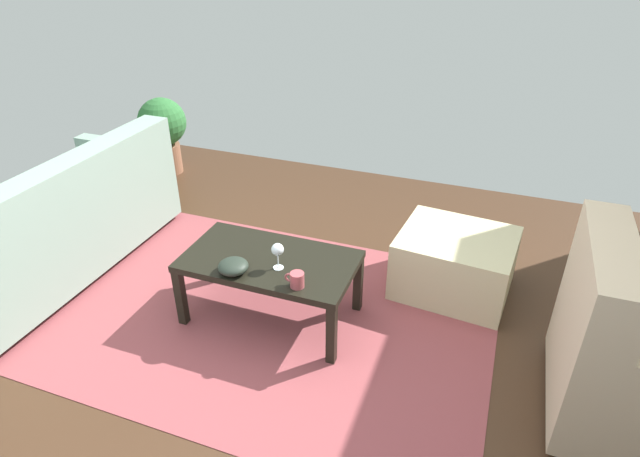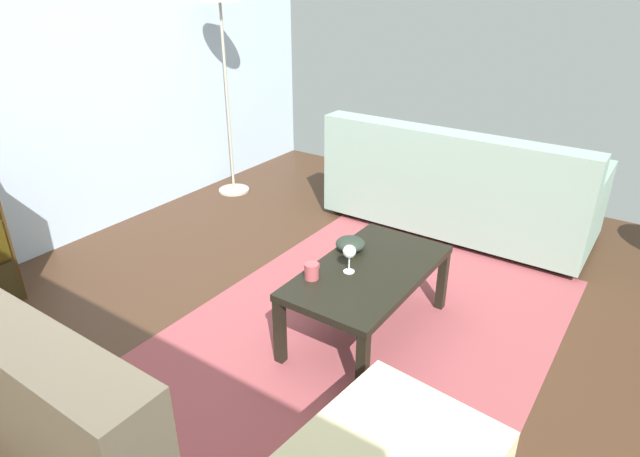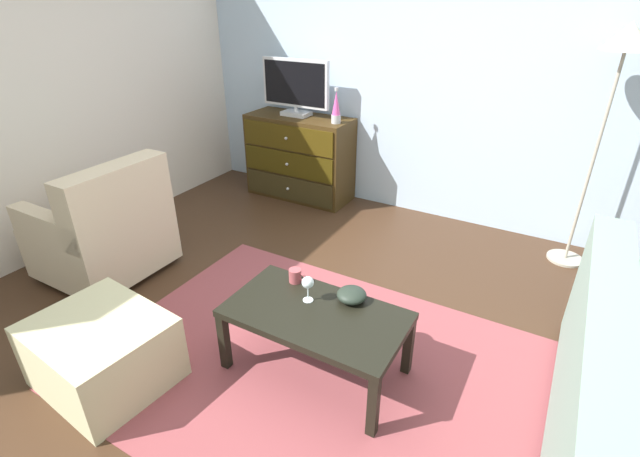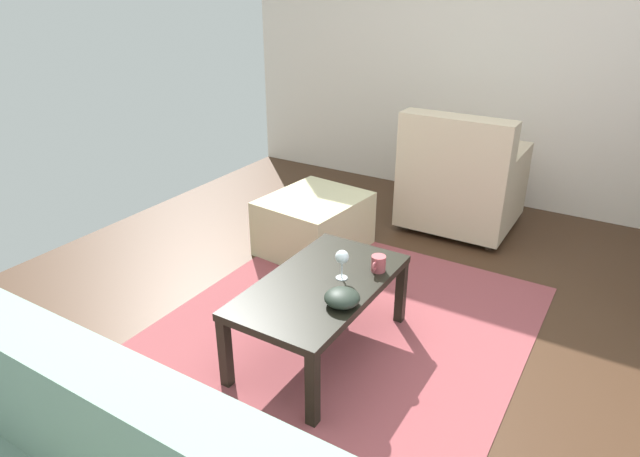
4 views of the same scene
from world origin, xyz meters
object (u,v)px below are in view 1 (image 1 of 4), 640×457
Objects in this scene: coffee_table at (270,266)px; armchair at (639,358)px; bowl_decorative at (233,266)px; potted_plant at (163,129)px; wine_glass at (278,250)px; couch_large at (43,233)px; ottoman at (454,263)px; mug at (297,280)px.

coffee_table is 1.90m from armchair.
armchair is at bearing -177.35° from bowl_decorative.
potted_plant is at bearing -41.34° from coffee_table.
potted_plant reaches higher than coffee_table.
armchair reaches higher than potted_plant.
wine_glass is at bearing -0.92° from armchair.
bowl_decorative is 0.08× the size of couch_large.
couch_large reaches higher than bowl_decorative.
armchair is 1.33× the size of ottoman.
wine_glass reaches higher than ottoman.
coffee_table is at bearing -2.99° from armchair.
ottoman is (-1.11, -0.85, -0.25)m from bowl_decorative.
bowl_decorative is at bearing 37.42° from ottoman.
couch_large is at bearing -2.38° from mug.
bowl_decorative is at bearing 57.03° from coffee_table.
wine_glass is at bearing -37.32° from mug.
coffee_table is 1.07× the size of armchair.
couch_large is 1.76m from potted_plant.
bowl_decorative is 0.23× the size of potted_plant.
mug is 0.16× the size of ottoman.
bowl_decorative is 2.50m from potted_plant.
potted_plant is (1.85, -1.62, 0.07)m from coffee_table.
armchair reaches higher than wine_glass.
coffee_table is 1.42× the size of ottoman.
potted_plant is (2.83, -0.97, 0.23)m from ottoman.
couch_large is (1.84, -0.08, -0.13)m from mug.
couch_large is 3.48m from armchair.
mug is 1.15m from ottoman.
bowl_decorative reaches higher than coffee_table.
potted_plant is (1.93, -1.69, -0.10)m from wine_glass.
couch_large reaches higher than ottoman.
mug is 0.12× the size of armchair.
bowl_decorative is 1.47m from couch_large.
wine_glass is 1.20m from ottoman.
couch_large is (1.46, -0.07, -0.13)m from bowl_decorative.
couch_large is 2.77× the size of potted_plant.
ottoman is at bearing -140.95° from wine_glass.
wine_glass is at bearing -150.22° from bowl_decorative.
wine_glass is 1.38× the size of mug.
armchair is at bearing 177.01° from coffee_table.
bowl_decorative is at bearing 133.44° from potted_plant.
bowl_decorative is 2.03m from armchair.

